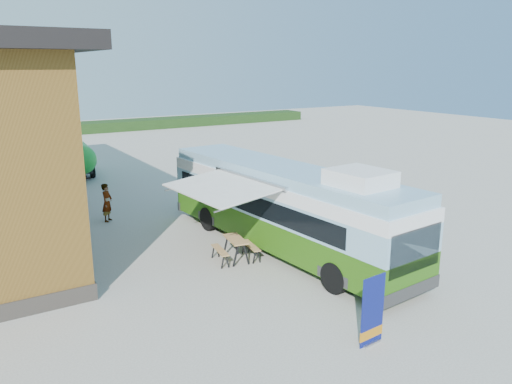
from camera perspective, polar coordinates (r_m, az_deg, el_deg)
ground at (r=17.97m, az=2.82°, el=-7.31°), size 100.00×100.00×0.00m
hedge at (r=54.97m, az=-12.97°, el=7.57°), size 40.00×3.00×1.00m
bus at (r=18.15m, az=3.10°, el=-1.39°), size 3.42×11.83×3.59m
awning at (r=16.99m, az=-3.58°, el=0.66°), size 2.84×4.22×0.51m
banner at (r=12.71m, az=13.15°, el=-13.70°), size 0.78×0.22×1.79m
picnic_table at (r=17.37m, az=-2.35°, el=-5.97°), size 1.58×1.45×0.80m
person_a at (r=22.54m, az=-16.66°, el=-1.16°), size 0.70×0.73×1.68m
person_b at (r=23.87m, az=-3.79°, el=0.50°), size 1.12×1.15×1.86m
slurry_tanker at (r=32.57m, az=-19.78°, el=3.94°), size 2.00×5.77×2.13m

